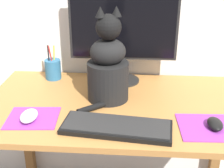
% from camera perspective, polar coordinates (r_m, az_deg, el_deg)
% --- Properties ---
extents(desk, '(1.19, 0.68, 0.71)m').
position_cam_1_polar(desk, '(1.43, 1.05, -7.12)').
color(desk, '#A87038').
rests_on(desk, ground_plane).
extents(monitor, '(0.52, 0.17, 0.47)m').
position_cam_1_polar(monitor, '(1.52, 2.08, 9.84)').
color(monitor, black).
rests_on(monitor, desk).
extents(keyboard, '(0.43, 0.20, 0.02)m').
position_cam_1_polar(keyboard, '(1.19, 0.86, -7.80)').
color(keyboard, black).
rests_on(keyboard, desk).
extents(mousepad_left, '(0.22, 0.19, 0.00)m').
position_cam_1_polar(mousepad_left, '(1.31, -14.29, -6.02)').
color(mousepad_left, purple).
rests_on(mousepad_left, desk).
extents(mousepad_right, '(0.23, 0.21, 0.00)m').
position_cam_1_polar(mousepad_right, '(1.26, 17.21, -7.56)').
color(mousepad_right, purple).
rests_on(mousepad_right, desk).
extents(computer_mouse_left, '(0.06, 0.10, 0.04)m').
position_cam_1_polar(computer_mouse_left, '(1.28, -14.93, -5.65)').
color(computer_mouse_left, white).
rests_on(computer_mouse_left, mousepad_left).
extents(computer_mouse_right, '(0.06, 0.10, 0.03)m').
position_cam_1_polar(computer_mouse_right, '(1.26, 18.31, -6.91)').
color(computer_mouse_right, black).
rests_on(computer_mouse_right, mousepad_right).
extents(cat, '(0.24, 0.29, 0.42)m').
position_cam_1_polar(cat, '(1.36, -0.74, 3.19)').
color(cat, black).
rests_on(cat, desk).
extents(pen_cup, '(0.08, 0.08, 0.18)m').
position_cam_1_polar(pen_cup, '(1.65, -10.75, 2.71)').
color(pen_cup, '#286089').
rests_on(pen_cup, desk).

